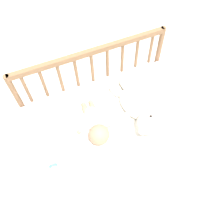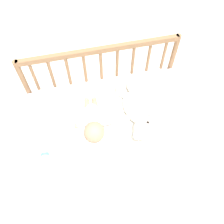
{
  "view_description": "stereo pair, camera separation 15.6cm",
  "coord_description": "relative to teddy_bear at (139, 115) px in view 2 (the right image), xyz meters",
  "views": [
    {
      "loc": [
        -0.33,
        -0.75,
        1.86
      ],
      "look_at": [
        0.0,
        0.01,
        0.54
      ],
      "focal_mm": 40.0,
      "sensor_mm": 36.0,
      "label": 1
    },
    {
      "loc": [
        -0.18,
        -0.8,
        1.86
      ],
      "look_at": [
        0.0,
        0.01,
        0.54
      ],
      "focal_mm": 40.0,
      "sensor_mm": 36.0,
      "label": 2
    }
  ],
  "objects": [
    {
      "name": "small_pillow",
      "position": [
        -0.56,
        0.26,
        -0.03
      ],
      "size": [
        0.25,
        0.13,
        0.06
      ],
      "color": "white",
      "rests_on": "crib_mattress"
    },
    {
      "name": "teddy_bear",
      "position": [
        0.0,
        0.0,
        0.0
      ],
      "size": [
        0.34,
        0.49,
        0.16
      ],
      "color": "silver",
      "rests_on": "crib_mattress"
    },
    {
      "name": "crib_mattress",
      "position": [
        -0.16,
        0.05,
        -0.3
      ],
      "size": [
        1.07,
        0.63,
        0.48
      ],
      "color": "silver",
      "rests_on": "ground_plane"
    },
    {
      "name": "ground_plane",
      "position": [
        -0.16,
        0.05,
        -0.54
      ],
      "size": [
        12.0,
        12.0,
        0.0
      ],
      "primitive_type": "plane",
      "color": "silver"
    },
    {
      "name": "baby_bottle",
      "position": [
        -0.6,
        -0.17,
        -0.03
      ],
      "size": [
        0.05,
        0.17,
        0.05
      ],
      "color": "white",
      "rests_on": "crib_mattress"
    },
    {
      "name": "crib_rail",
      "position": [
        -0.16,
        0.39,
        0.01
      ],
      "size": [
        1.07,
        0.04,
        0.77
      ],
      "color": "brown",
      "rests_on": "ground_plane"
    },
    {
      "name": "blanket",
      "position": [
        -0.11,
        0.06,
        -0.05
      ],
      "size": [
        0.78,
        0.57,
        0.01
      ],
      "color": "white",
      "rests_on": "crib_mattress"
    },
    {
      "name": "baby",
      "position": [
        -0.29,
        0.01,
        -0.01
      ],
      "size": [
        0.25,
        0.35,
        0.13
      ],
      "color": "white",
      "rests_on": "crib_mattress"
    }
  ]
}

